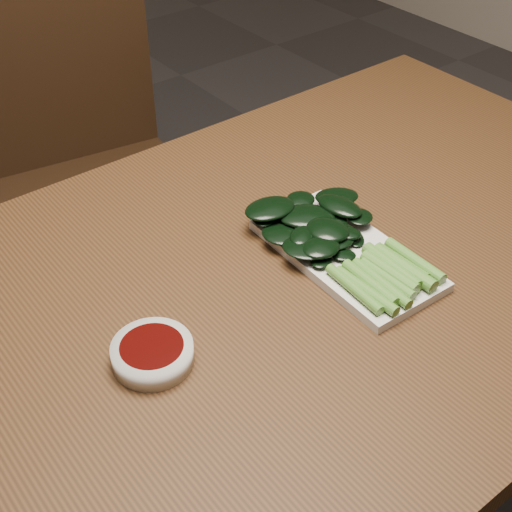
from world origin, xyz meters
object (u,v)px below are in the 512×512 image
object	(u,v)px
table	(270,316)
sauce_bowl	(153,353)
serving_plate	(346,254)
chair_far	(88,166)
gai_lan	(336,238)

from	to	relation	value
table	sauce_bowl	size ratio (longest dim) A/B	14.21
sauce_bowl	serving_plate	bearing A→B (deg)	-0.05
serving_plate	sauce_bowl	bearing A→B (deg)	179.95
chair_far	serving_plate	world-z (taller)	chair_far
table	serving_plate	world-z (taller)	serving_plate
table	chair_far	world-z (taller)	chair_far
chair_far	gai_lan	xyz separation A→B (m)	(-0.00, -0.83, 0.29)
chair_far	gai_lan	world-z (taller)	chair_far
table	sauce_bowl	xyz separation A→B (m)	(-0.21, -0.03, 0.09)
table	gai_lan	distance (m)	0.15
gai_lan	table	bearing A→B (deg)	172.40
sauce_bowl	serving_plate	size ratio (longest dim) A/B	0.35
serving_plate	gai_lan	distance (m)	0.03
gai_lan	serving_plate	bearing A→B (deg)	-74.12
serving_plate	gai_lan	bearing A→B (deg)	105.88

